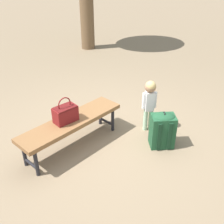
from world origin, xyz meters
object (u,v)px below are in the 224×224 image
Objects in this scene: handbag at (65,113)px; child_standing at (150,98)px; backpack_large at (162,129)px; park_bench at (71,123)px.

child_standing reaches higher than handbag.
park_bench is at bearing 145.61° from backpack_large.
backpack_large is at bearing -33.11° from handbag.
backpack_large reaches higher than park_bench.
child_standing reaches higher than backpack_large.
child_standing is at bearing 74.95° from backpack_large.
child_standing reaches higher than park_bench.
child_standing is 1.49× the size of backpack_large.
park_bench is 2.90× the size of backpack_large.
park_bench is 1.30m from backpack_large.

